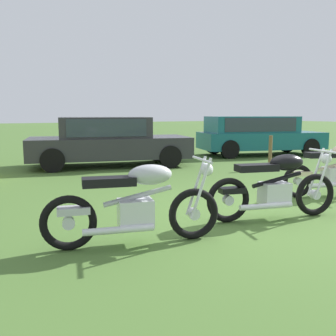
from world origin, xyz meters
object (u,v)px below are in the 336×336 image
object	(u,v)px
motorcycle_cream	(335,170)
car_teal	(256,133)
motorcycle_silver	(136,204)
fence_post_wooden	(270,152)
car_charcoal	(108,139)
motorcycle_black	(275,186)

from	to	relation	value
motorcycle_cream	car_teal	size ratio (longest dim) A/B	0.42
motorcycle_silver	fence_post_wooden	size ratio (longest dim) A/B	2.22
car_teal	fence_post_wooden	bearing A→B (deg)	-109.45
fence_post_wooden	car_charcoal	bearing A→B (deg)	143.76
car_teal	fence_post_wooden	size ratio (longest dim) A/B	5.17
fence_post_wooden	motorcycle_black	bearing A→B (deg)	-134.21
motorcycle_black	motorcycle_silver	bearing A→B (deg)	-165.53
motorcycle_cream	fence_post_wooden	size ratio (longest dim) A/B	2.19
car_teal	motorcycle_silver	bearing A→B (deg)	-123.70
motorcycle_silver	motorcycle_cream	world-z (taller)	same
car_charcoal	motorcycle_silver	bearing A→B (deg)	-93.13
car_charcoal	fence_post_wooden	world-z (taller)	car_charcoal
motorcycle_silver	car_teal	size ratio (longest dim) A/B	0.43
motorcycle_silver	fence_post_wooden	world-z (taller)	motorcycle_silver
motorcycle_silver	motorcycle_black	size ratio (longest dim) A/B	1.03
motorcycle_cream	car_charcoal	size ratio (longest dim) A/B	0.42
motorcycle_silver	motorcycle_black	world-z (taller)	same
motorcycle_silver	car_teal	xyz separation A→B (m)	(7.91, 6.51, 0.35)
motorcycle_black	car_teal	xyz separation A→B (m)	(5.69, 6.53, 0.35)
motorcycle_black	fence_post_wooden	size ratio (longest dim) A/B	2.16
motorcycle_silver	car_charcoal	world-z (taller)	car_charcoal
motorcycle_silver	fence_post_wooden	distance (m)	6.96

